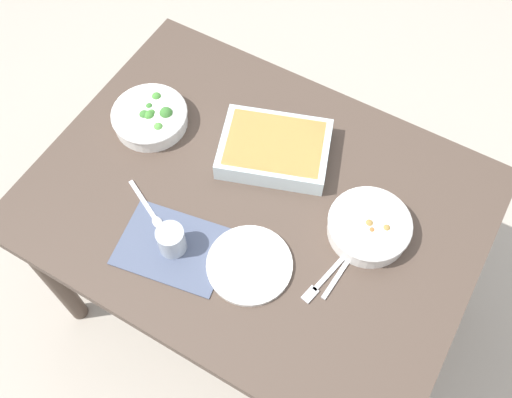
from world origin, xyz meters
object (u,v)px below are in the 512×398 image
Objects in this scene: baking_dish at (274,148)px; spoon_spare at (150,211)px; stew_bowl at (369,226)px; drink_cup at (172,241)px; fork_on_table at (323,280)px; broccoli_bowl at (150,117)px; side_plate at (249,265)px; spoon_by_broccoli at (166,119)px; spoon_by_stew at (346,263)px.

spoon_spare is (0.20, 0.33, -0.03)m from baking_dish.
stew_bowl is 0.51m from drink_cup.
drink_cup is at bearing 16.77° from fork_on_table.
stew_bowl is at bearing 179.22° from broccoli_bowl.
side_plate is at bearing 47.37° from stew_bowl.
fork_on_table is at bearing 137.29° from baking_dish.
side_plate is at bearing 179.77° from spoon_spare.
spoon_by_broccoli is at bearing -31.74° from side_plate.
side_plate is (-0.11, 0.33, -0.03)m from baking_dish.
fork_on_table is (-0.29, 0.27, -0.03)m from baking_dish.
fork_on_table is (0.03, 0.07, -0.00)m from spoon_by_stew.
side_plate is at bearing 148.26° from spoon_by_broccoli.
drink_cup is 0.48× the size of spoon_by_stew.
spoon_by_broccoli is at bearing -52.85° from drink_cup.
stew_bowl is 0.99× the size of side_plate.
spoon_by_stew is at bearing 167.18° from spoon_by_broccoli.
baking_dish is at bearing -102.51° from drink_cup.
fork_on_table is (-0.38, -0.11, -0.04)m from drink_cup.
spoon_by_stew is at bearing -148.87° from side_plate.
baking_dish is 2.15× the size of spoon_spare.
spoon_spare is (-0.14, 0.28, 0.00)m from spoon_by_broccoli.
baking_dish reaches higher than spoon_by_stew.
spoon_by_stew and spoon_by_broccoli have the same top height.
broccoli_bowl is 0.41m from drink_cup.
spoon_by_broccoli is 0.78× the size of fork_on_table.
drink_cup reaches higher than side_plate.
drink_cup is at bearing 132.98° from broccoli_bowl.
broccoli_bowl reaches higher than spoon_by_stew.
stew_bowl is 0.18m from fork_on_table.
side_plate is 1.25× the size of spoon_by_stew.
fork_on_table is at bearing -173.29° from spoon_spare.
spoon_by_broccoli is at bearing -63.36° from spoon_spare.
spoon_spare is at bearing 58.81° from baking_dish.
broccoli_bowl is 0.68m from fork_on_table.
stew_bowl is 0.58m from spoon_spare.
baking_dish is at bearing -71.24° from side_plate.
baking_dish is 0.35m from side_plate.
baking_dish is (-0.37, -0.08, 0.00)m from broccoli_bowl.
broccoli_bowl is at bearing -47.02° from drink_cup.
broccoli_bowl reaches higher than spoon_spare.
spoon_by_broccoli is (0.34, 0.05, -0.03)m from baking_dish.
drink_cup is at bearing 15.55° from side_plate.
side_plate is at bearing 108.76° from baking_dish.
baking_dish is 2.02× the size of spoon_by_stew.
side_plate is at bearing 31.13° from spoon_by_stew.
drink_cup is at bearing 24.07° from spoon_by_stew.
fork_on_table is at bearing -163.23° from drink_cup.
broccoli_bowl is 0.37m from baking_dish.
drink_cup is 0.42m from spoon_by_broccoli.
broccoli_bowl is at bearing 12.48° from baking_dish.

